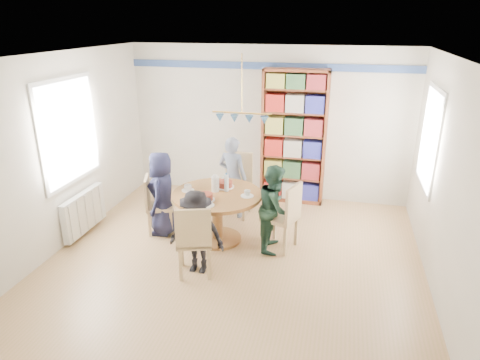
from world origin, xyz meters
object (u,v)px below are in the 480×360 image
(chair_near, at_px, (194,238))
(person_far, at_px, (233,177))
(radiator, at_px, (84,212))
(chair_far, at_px, (237,181))
(chair_right, at_px, (286,214))
(bookshelf, at_px, (294,139))
(dining_table, at_px, (217,206))
(person_left, at_px, (162,193))
(person_right, at_px, (275,208))
(person_near, at_px, (197,232))
(chair_left, at_px, (155,202))

(chair_near, bearing_deg, person_far, 89.84)
(radiator, relative_size, chair_far, 0.95)
(chair_right, xyz_separation_m, chair_far, (-0.95, 1.01, 0.03))
(person_far, bearing_deg, chair_right, 151.36)
(bookshelf, bearing_deg, dining_table, -116.14)
(radiator, relative_size, chair_near, 1.01)
(person_left, relative_size, person_far, 0.95)
(chair_right, relative_size, person_left, 0.77)
(radiator, height_order, person_right, person_right)
(radiator, height_order, chair_near, chair_near)
(radiator, distance_m, person_left, 1.24)
(chair_far, distance_m, person_left, 1.32)
(chair_right, distance_m, person_near, 1.32)
(radiator, bearing_deg, chair_far, 30.99)
(dining_table, distance_m, person_near, 0.87)
(person_right, bearing_deg, dining_table, 86.04)
(dining_table, distance_m, chair_near, 1.00)
(radiator, relative_size, chair_right, 1.01)
(dining_table, bearing_deg, bookshelf, 63.86)
(dining_table, xyz_separation_m, person_right, (0.86, -0.04, 0.07))
(person_left, relative_size, bookshelf, 0.55)
(radiator, distance_m, chair_near, 2.17)
(chair_left, distance_m, person_right, 1.86)
(chair_right, xyz_separation_m, person_left, (-1.88, 0.06, 0.10))
(person_right, bearing_deg, chair_left, 86.44)
(chair_far, bearing_deg, dining_table, -92.97)
(dining_table, bearing_deg, person_near, -90.93)
(chair_far, bearing_deg, chair_near, -91.64)
(dining_table, relative_size, person_left, 1.01)
(chair_far, xyz_separation_m, person_near, (-0.07, -1.86, -0.01))
(chair_near, bearing_deg, radiator, 160.21)
(person_near, bearing_deg, person_right, 44.76)
(chair_right, relative_size, bookshelf, 0.42)
(chair_far, xyz_separation_m, person_left, (-0.92, -0.95, 0.07))
(person_left, height_order, person_right, person_left)
(chair_far, height_order, person_near, person_near)
(chair_near, xyz_separation_m, person_far, (0.01, 1.88, 0.13))
(radiator, relative_size, person_right, 0.80)
(radiator, relative_size, bookshelf, 0.43)
(chair_left, height_order, person_right, person_right)
(radiator, height_order, chair_right, chair_right)
(chair_left, xyz_separation_m, person_near, (0.98, -0.90, 0.07))
(dining_table, distance_m, person_right, 0.86)
(dining_table, distance_m, person_far, 0.89)
(dining_table, distance_m, chair_right, 1.00)
(chair_right, relative_size, chair_far, 0.95)
(radiator, distance_m, chair_right, 3.06)
(radiator, height_order, bookshelf, bookshelf)
(bookshelf, bearing_deg, person_far, -134.30)
(dining_table, relative_size, person_far, 0.96)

